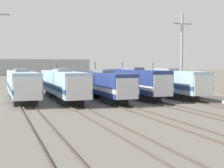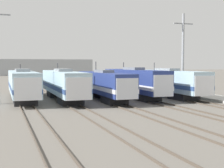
% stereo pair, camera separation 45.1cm
% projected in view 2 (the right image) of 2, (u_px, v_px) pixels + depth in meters
% --- Properties ---
extents(ground_plane, '(400.00, 400.00, 0.00)m').
position_uv_depth(ground_plane, '(123.00, 107.00, 34.82)').
color(ground_plane, '#666059').
extents(rail_pair_far_left, '(1.50, 120.00, 0.15)m').
position_uv_depth(rail_pair_far_left, '(29.00, 110.00, 31.43)').
color(rail_pair_far_left, '#4C4238').
rests_on(rail_pair_far_left, ground_plane).
extents(rail_pair_center_left, '(1.51, 120.00, 0.15)m').
position_uv_depth(rail_pair_center_left, '(78.00, 108.00, 33.12)').
color(rail_pair_center_left, '#4C4238').
rests_on(rail_pair_center_left, ground_plane).
extents(rail_pair_center, '(1.51, 120.00, 0.15)m').
position_uv_depth(rail_pair_center, '(123.00, 106.00, 34.81)').
color(rail_pair_center, '#4C4238').
rests_on(rail_pair_center, ground_plane).
extents(rail_pair_center_right, '(1.51, 120.00, 0.15)m').
position_uv_depth(rail_pair_center_right, '(163.00, 104.00, 36.50)').
color(rail_pair_center_right, '#4C4238').
rests_on(rail_pair_center_right, ground_plane).
extents(rail_pair_far_right, '(1.50, 120.00, 0.15)m').
position_uv_depth(rail_pair_far_right, '(199.00, 102.00, 38.19)').
color(rail_pair_far_right, '#4C4238').
rests_on(rail_pair_far_right, ground_plane).
extents(locomotive_far_left, '(3.12, 18.28, 4.74)m').
position_uv_depth(locomotive_far_left, '(23.00, 84.00, 40.40)').
color(locomotive_far_left, '#232326').
rests_on(locomotive_far_left, ground_plane).
extents(locomotive_center_left, '(3.04, 18.17, 4.89)m').
position_uv_depth(locomotive_center_left, '(64.00, 84.00, 40.66)').
color(locomotive_center_left, '#232326').
rests_on(locomotive_center_left, ground_plane).
extents(locomotive_center, '(2.80, 16.44, 5.11)m').
position_uv_depth(locomotive_center, '(105.00, 85.00, 40.59)').
color(locomotive_center, black).
rests_on(locomotive_center, ground_plane).
extents(locomotive_center_right, '(2.83, 17.61, 5.01)m').
position_uv_depth(locomotive_center_right, '(135.00, 82.00, 43.98)').
color(locomotive_center_right, black).
rests_on(locomotive_center_right, ground_plane).
extents(locomotive_far_right, '(3.02, 18.17, 5.00)m').
position_uv_depth(locomotive_far_right, '(168.00, 82.00, 45.22)').
color(locomotive_far_right, '#232326').
rests_on(locomotive_far_right, ground_plane).
extents(catenary_tower_right, '(3.14, 0.37, 12.02)m').
position_uv_depth(catenary_tower_right, '(183.00, 54.00, 45.20)').
color(catenary_tower_right, gray).
rests_on(catenary_tower_right, ground_plane).
extents(depot_building, '(43.30, 14.22, 6.80)m').
position_uv_depth(depot_building, '(41.00, 67.00, 138.03)').
color(depot_building, '#9EA3A8').
rests_on(depot_building, ground_plane).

